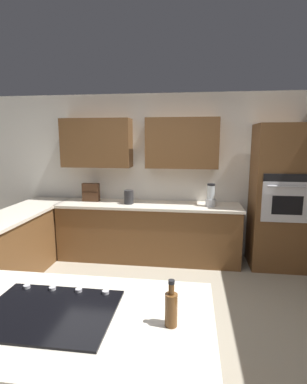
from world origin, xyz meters
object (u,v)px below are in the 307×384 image
(blender, at_px, (211,197))
(kettle, at_px, (129,197))
(cooktop, at_px, (49,311))
(wall_oven, at_px, (280,198))
(spice_rack, at_px, (91,192))
(second_bottle, at_px, (171,308))

(blender, distance_m, kettle, 1.25)
(cooktop, height_order, kettle, kettle)
(wall_oven, relative_size, blender, 6.15)
(blender, xyz_separation_m, spice_rack, (1.90, -0.11, -0.00))
(blender, bearing_deg, wall_oven, -178.31)
(second_bottle, bearing_deg, wall_oven, -115.01)
(kettle, relative_size, second_bottle, 0.82)
(wall_oven, bearing_deg, cooktop, 54.55)
(blender, xyz_separation_m, second_bottle, (0.38, 2.92, -0.05))
(cooktop, bearing_deg, kettle, -86.73)
(cooktop, xyz_separation_m, second_bottle, (-0.71, 0.02, 0.09))
(cooktop, relative_size, spice_rack, 2.61)
(wall_oven, xyz_separation_m, cooktop, (2.08, 2.93, -0.15))
(wall_oven, relative_size, spice_rack, 7.22)
(cooktop, relative_size, kettle, 3.54)
(wall_oven, relative_size, second_bottle, 8.05)
(kettle, bearing_deg, cooktop, 93.27)
(wall_oven, xyz_separation_m, second_bottle, (1.38, 2.95, -0.05))
(blender, distance_m, spice_rack, 1.90)
(wall_oven, bearing_deg, kettle, 0.75)
(blender, height_order, spice_rack, blender)
(cooktop, distance_m, kettle, 2.90)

